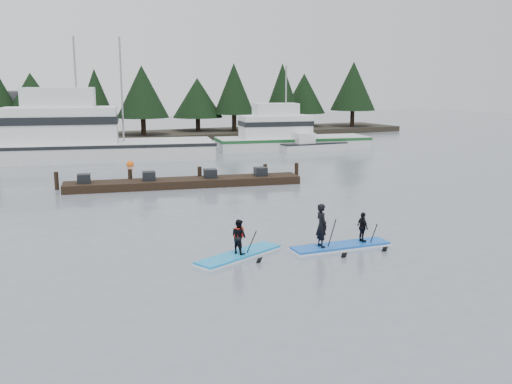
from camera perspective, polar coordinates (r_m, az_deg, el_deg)
name	(u,v)px	position (r m, az deg, el deg)	size (l,w,h in m)	color
ground	(331,252)	(20.42, 7.47, -5.93)	(160.00, 160.00, 0.00)	slate
far_shore	(98,138)	(59.50, -15.51, 5.20)	(70.00, 8.00, 0.60)	#2D281E
treeline	(98,141)	(59.53, -15.50, 4.91)	(60.00, 4.00, 8.00)	black
fishing_boat_large	(85,149)	(45.70, -16.77, 4.10)	(19.11, 9.47, 10.31)	silver
fishing_boat_medium	(289,143)	(50.90, 3.27, 4.96)	(13.95, 6.47, 8.15)	silver
skiff	(313,147)	(49.71, 5.71, 4.52)	(5.88, 1.76, 0.69)	silver
floating_dock	(185,183)	(32.82, -7.16, 0.93)	(13.34, 1.78, 0.44)	black
buoy_b	(130,166)	(41.38, -12.47, 2.53)	(0.50, 0.50, 0.50)	#FD5D0C
buoy_c	(315,150)	(50.48, 5.87, 4.22)	(0.59, 0.59, 0.59)	#FD5D0C
paddleboard_solo	(239,246)	(19.56, -1.72, -5.44)	(3.52, 2.03, 1.80)	#178CD7
paddleboard_duo	(339,235)	(20.74, 8.26, -4.26)	(3.74, 1.30, 2.20)	blue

